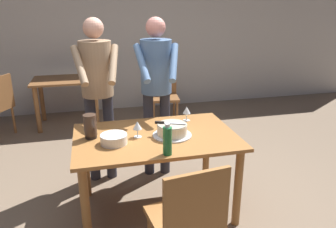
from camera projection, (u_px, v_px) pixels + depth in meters
name	position (u px, v px, depth m)	size (l,w,h in m)	color
ground_plane	(157.00, 208.00, 3.06)	(14.00, 14.00, 0.00)	#7A6651
back_wall	(117.00, 33.00, 5.61)	(10.00, 0.12, 2.70)	beige
main_dining_table	(156.00, 147.00, 2.85)	(1.41, 0.92, 0.75)	#9E6633
cake_on_platter	(172.00, 130.00, 2.79)	(0.34, 0.34, 0.11)	silver
cake_knife	(164.00, 123.00, 2.78)	(0.26, 0.13, 0.02)	silver
plate_stack	(114.00, 139.00, 2.64)	(0.22, 0.22, 0.08)	white
wine_glass_near	(187.00, 111.00, 3.14)	(0.08, 0.08, 0.14)	silver
wine_glass_far	(137.00, 126.00, 2.74)	(0.08, 0.08, 0.14)	silver
water_bottle	(167.00, 140.00, 2.42)	(0.07, 0.07, 0.25)	#1E6B38
hurricane_lamp	(90.00, 126.00, 2.73)	(0.11, 0.11, 0.21)	black
person_cutting_cake	(156.00, 81.00, 3.36)	(0.46, 0.57, 1.72)	#2D2D38
person_standing_beside	(97.00, 84.00, 3.25)	(0.47, 0.55, 1.72)	#2D2D38
chair_near_side	(188.00, 218.00, 2.14)	(0.50, 0.50, 0.90)	#9E6633
background_table	(67.00, 89.00, 5.01)	(1.00, 0.70, 0.74)	brown
background_chair_1	(164.00, 93.00, 5.14)	(0.49, 0.49, 0.90)	brown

